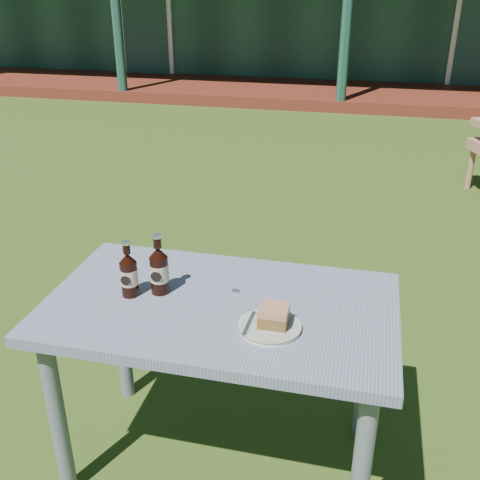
% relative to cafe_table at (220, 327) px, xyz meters
% --- Properties ---
extents(ground, '(80.00, 80.00, 0.00)m').
position_rel_cafe_table_xyz_m(ground, '(0.00, 1.60, -0.62)').
color(ground, '#334916').
extents(cafe_table, '(1.20, 0.70, 0.72)m').
position_rel_cafe_table_xyz_m(cafe_table, '(0.00, 0.00, 0.00)').
color(cafe_table, slate).
rests_on(cafe_table, ground).
extents(plate, '(0.20, 0.20, 0.01)m').
position_rel_cafe_table_xyz_m(plate, '(0.19, -0.11, 0.11)').
color(plate, silver).
rests_on(plate, cafe_table).
extents(cake_slice, '(0.09, 0.09, 0.06)m').
position_rel_cafe_table_xyz_m(cake_slice, '(0.20, -0.10, 0.15)').
color(cake_slice, brown).
rests_on(cake_slice, plate).
extents(fork, '(0.02, 0.14, 0.00)m').
position_rel_cafe_table_xyz_m(fork, '(0.13, -0.12, 0.12)').
color(fork, silver).
rests_on(fork, plate).
extents(cola_bottle_near, '(0.07, 0.07, 0.22)m').
position_rel_cafe_table_xyz_m(cola_bottle_near, '(-0.22, 0.02, 0.19)').
color(cola_bottle_near, black).
rests_on(cola_bottle_near, cafe_table).
extents(cola_bottle_far, '(0.06, 0.06, 0.21)m').
position_rel_cafe_table_xyz_m(cola_bottle_far, '(-0.32, -0.02, 0.18)').
color(cola_bottle_far, black).
rests_on(cola_bottle_far, cafe_table).
extents(bottle_cap, '(0.03, 0.03, 0.01)m').
position_rel_cafe_table_xyz_m(bottle_cap, '(0.04, 0.08, 0.11)').
color(bottle_cap, silver).
rests_on(bottle_cap, cafe_table).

